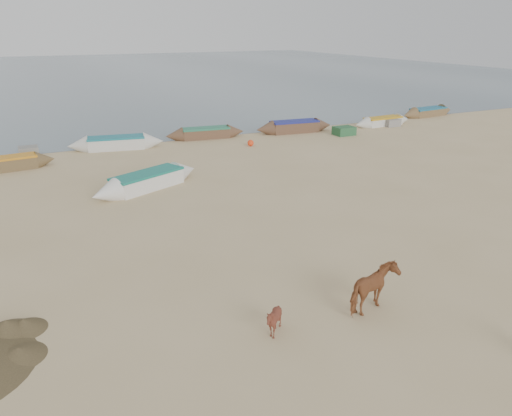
% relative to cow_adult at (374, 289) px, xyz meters
% --- Properties ---
extents(ground, '(140.00, 140.00, 0.00)m').
position_rel_cow_adult_xyz_m(ground, '(-0.45, 3.07, -0.73)').
color(ground, tan).
rests_on(ground, ground).
extents(sea, '(160.00, 160.00, 0.00)m').
position_rel_cow_adult_xyz_m(sea, '(-0.45, 85.07, -0.72)').
color(sea, slate).
rests_on(sea, ground).
extents(cow_adult, '(1.89, 1.31, 1.46)m').
position_rel_cow_adult_xyz_m(cow_adult, '(0.00, 0.00, 0.00)').
color(cow_adult, brown).
rests_on(cow_adult, ground).
extents(calf_front, '(0.89, 0.80, 0.93)m').
position_rel_cow_adult_xyz_m(calf_front, '(-3.23, 0.16, -0.26)').
color(calf_front, '#5D291D').
rests_on(calf_front, ground).
extents(near_canoe, '(6.59, 4.01, 0.87)m').
position_rel_cow_adult_xyz_m(near_canoe, '(-3.07, 14.62, -0.29)').
color(near_canoe, silver).
rests_on(near_canoe, ground).
extents(waterline_canoes, '(59.52, 5.27, 0.93)m').
position_rel_cow_adult_xyz_m(waterline_canoes, '(-0.33, 24.16, -0.31)').
color(waterline_canoes, brown).
rests_on(waterline_canoes, ground).
extents(beach_clutter, '(43.35, 5.62, 0.64)m').
position_rel_cow_adult_xyz_m(beach_clutter, '(2.75, 22.19, -0.43)').
color(beach_clutter, '#285A3C').
rests_on(beach_clutter, ground).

